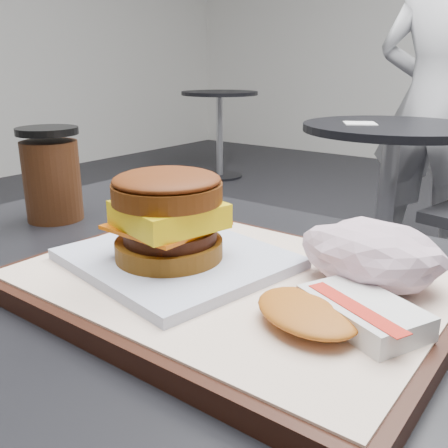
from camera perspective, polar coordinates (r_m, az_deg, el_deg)
customer_table at (r=0.59m, az=-5.84°, el=-23.55°), size 0.80×0.60×0.77m
serving_tray at (r=0.46m, az=0.71°, el=-7.01°), size 0.38×0.28×0.02m
breakfast_sandwich at (r=0.46m, az=-6.11°, el=-0.27°), size 0.22×0.20×0.09m
hash_brown at (r=0.38m, az=12.86°, el=-9.74°), size 0.13×0.12×0.02m
crumpled_wrapper at (r=0.45m, az=16.57°, el=-3.30°), size 0.12×0.10×0.05m
coffee_cup at (r=0.71m, az=-19.08°, el=5.16°), size 0.08×0.08×0.12m
neighbor_table at (r=2.12m, az=18.30°, el=5.40°), size 0.70×0.70×0.75m
napkin at (r=2.06m, az=15.27°, el=11.05°), size 0.16×0.16×0.00m
patron at (r=2.67m, az=22.97°, el=12.70°), size 0.59×0.39×1.60m
bg_table_mid at (r=4.46m, az=-0.50°, el=12.51°), size 0.66×0.66×0.75m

